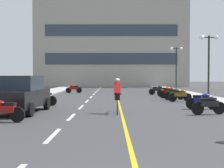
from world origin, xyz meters
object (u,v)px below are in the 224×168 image
Objects in this scene: motorcycle_7 at (174,93)px; motorcycle_11 at (73,89)px; motorcycle_9 at (165,91)px; motorcycle_3 at (208,105)px; motorcycle_4 at (201,101)px; cyclist_rider at (117,95)px; parked_car_near at (21,94)px; motorcycle_6 at (180,95)px; street_lamp_mid at (208,52)px; motorcycle_5 at (43,98)px; street_lamp_far at (176,59)px; motorcycle_8 at (169,92)px; motorcycle_2 at (3,110)px; motorcycle_10 at (157,90)px.

motorcycle_11 is (-8.81, 8.62, 0.00)m from motorcycle_7.
motorcycle_11 is (-8.87, 4.87, 0.00)m from motorcycle_9.
motorcycle_4 is at bearing 80.64° from motorcycle_3.
motorcycle_3 is 4.31m from cyclist_rider.
parked_car_near is 4.67m from cyclist_rider.
motorcycle_6 is at bearing -89.14° from motorcycle_7.
motorcycle_4 is at bearing -89.69° from motorcycle_9.
motorcycle_3 and motorcycle_9 have the same top height.
motorcycle_5 is (-11.66, -4.73, -3.22)m from street_lamp_mid.
motorcycle_7 is at bearing 91.07° from motorcycle_4.
motorcycle_7 is (8.92, 4.32, 0.00)m from motorcycle_5.
street_lamp_far is 2.97× the size of motorcycle_8.
parked_car_near is at bearing 93.29° from motorcycle_2.
motorcycle_3 and motorcycle_8 have the same top height.
motorcycle_2 is (-11.73, -11.22, -3.22)m from street_lamp_mid.
parked_car_near is 2.57× the size of motorcycle_9.
motorcycle_3 and motorcycle_6 have the same top height.
street_lamp_far is at bearing 78.75° from motorcycle_6.
motorcycle_3 is 6.82m from motorcycle_6.
parked_car_near is 2.52× the size of motorcycle_6.
parked_car_near is 3.63m from motorcycle_5.
motorcycle_4 is 1.02× the size of motorcycle_9.
street_lamp_mid reaches higher than motorcycle_3.
street_lamp_far reaches higher than motorcycle_6.
street_lamp_mid is at bearing 43.73° from motorcycle_2.
motorcycle_9 is at bearing 51.63° from parked_car_near.
motorcycle_2 is 14.07m from motorcycle_7.
motorcycle_5 is 0.96× the size of motorcycle_8.
motorcycle_6 is 5.54m from motorcycle_9.
motorcycle_9 is (0.12, 2.12, 0.00)m from motorcycle_8.
motorcycle_4 is 9.29m from motorcycle_5.
cyclist_rider is (4.67, -0.19, -0.03)m from parked_car_near.
cyclist_rider is at bearing -106.71° from motorcycle_10.
motorcycle_4 and motorcycle_9 have the same top height.
motorcycle_6 is at bearing 33.63° from parked_car_near.
motorcycle_10 is at bearing 102.95° from motorcycle_9.
motorcycle_2 is 18.58m from motorcycle_10.
motorcycle_4 and motorcycle_8 have the same top height.
motorcycle_3 is (8.76, 2.20, 0.00)m from motorcycle_2.
street_lamp_far is 25.68m from motorcycle_2.
motorcycle_10 is (8.79, 13.55, -0.44)m from parked_car_near.
motorcycle_4 is (9.28, 1.47, -0.44)m from parked_car_near.
motorcycle_9 is (0.04, 5.54, 0.00)m from motorcycle_6.
street_lamp_mid is 2.85× the size of motorcycle_10.
cyclist_rider is (-4.26, 0.51, 0.41)m from motorcycle_3.
motorcycle_8 is (-0.17, 8.07, 0.00)m from motorcycle_4.
parked_car_near is at bearing -93.83° from motorcycle_5.
street_lamp_mid is 2.73× the size of cyclist_rider.
motorcycle_10 is at bearing 120.69° from street_lamp_mid.
motorcycle_9 is (0.06, 3.75, 0.00)m from motorcycle_7.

